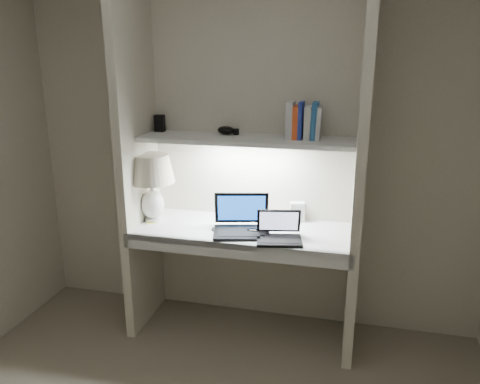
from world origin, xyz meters
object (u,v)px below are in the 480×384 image
(laptop_netbook, at_px, (279,233))
(speaker, at_px, (297,212))
(book_row, at_px, (304,121))
(table_lamp, at_px, (151,177))
(laptop_main, at_px, (242,223))

(laptop_netbook, bearing_deg, speaker, 67.82)
(book_row, bearing_deg, speaker, 109.37)
(table_lamp, xyz_separation_m, speaker, (0.98, 0.22, -0.25))
(laptop_main, distance_m, laptop_netbook, 0.28)
(laptop_netbook, height_order, speaker, laptop_netbook)
(table_lamp, relative_size, book_row, 2.01)
(laptop_main, height_order, speaker, laptop_main)
(speaker, distance_m, book_row, 0.64)
(table_lamp, xyz_separation_m, laptop_main, (0.65, -0.06, -0.26))
(book_row, bearing_deg, laptop_netbook, -109.78)
(laptop_netbook, distance_m, book_row, 0.73)
(speaker, bearing_deg, laptop_main, -153.24)
(speaker, bearing_deg, table_lamp, 179.48)
(laptop_netbook, distance_m, speaker, 0.37)
(speaker, bearing_deg, laptop_netbook, -113.94)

